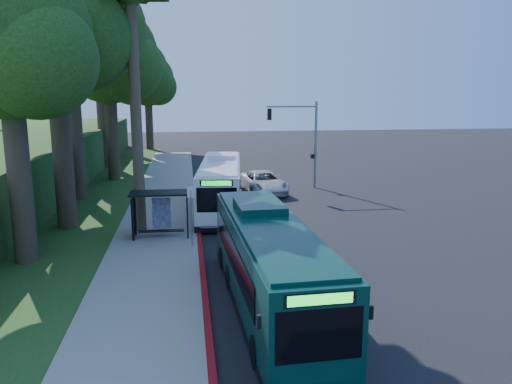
{
  "coord_description": "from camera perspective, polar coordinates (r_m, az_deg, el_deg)",
  "views": [
    {
      "loc": [
        -5.52,
        -29.26,
        7.76
      ],
      "look_at": [
        -1.32,
        1.0,
        1.6
      ],
      "focal_mm": 35.0,
      "sensor_mm": 36.0,
      "label": 1
    }
  ],
  "objects": [
    {
      "name": "tree_6",
      "position": [
        24.47,
        -26.4,
        14.82
      ],
      "size": [
        7.56,
        7.2,
        13.74
      ],
      "color": "#382B1E",
      "rests_on": "ground"
    },
    {
      "name": "pickup",
      "position": [
        38.77,
        0.87,
        1.12
      ],
      "size": [
        3.5,
        6.33,
        1.68
      ],
      "primitive_type": "imported",
      "rotation": [
        0.0,
        0.0,
        0.12
      ],
      "color": "silver",
      "rests_on": "ground"
    },
    {
      "name": "ground",
      "position": [
        30.77,
        2.69,
        -3.22
      ],
      "size": [
        140.0,
        140.0,
        0.0
      ],
      "primitive_type": "plane",
      "color": "black",
      "rests_on": "ground"
    },
    {
      "name": "palm_tree",
      "position": [
        28.27,
        -14.15,
        20.48
      ],
      "size": [
        4.2,
        4.2,
        14.4
      ],
      "color": "#4C3F2D",
      "rests_on": "ground"
    },
    {
      "name": "tree_5",
      "position": [
        69.43,
        -12.22,
        12.15
      ],
      "size": [
        7.35,
        7.0,
        12.86
      ],
      "color": "#382B1E",
      "rests_on": "ground"
    },
    {
      "name": "tree_2",
      "position": [
        45.77,
        -16.42,
        14.36
      ],
      "size": [
        8.82,
        8.4,
        15.12
      ],
      "color": "#382B1E",
      "rests_on": "ground"
    },
    {
      "name": "stop_sign_pole",
      "position": [
        24.91,
        -7.42,
        -1.86
      ],
      "size": [
        0.35,
        0.06,
        3.17
      ],
      "color": "gray",
      "rests_on": "ground"
    },
    {
      "name": "red_curb",
      "position": [
        26.41,
        -6.46,
        -5.61
      ],
      "size": [
        0.25,
        30.0,
        0.13
      ],
      "primitive_type": "cube",
      "color": "maroon",
      "rests_on": "ground"
    },
    {
      "name": "grass_verge",
      "position": [
        35.91,
        -19.73,
        -1.71
      ],
      "size": [
        8.0,
        70.0,
        0.06
      ],
      "primitive_type": "cube",
      "color": "#234719",
      "rests_on": "ground"
    },
    {
      "name": "bus_shelter",
      "position": [
        27.12,
        -11.38,
        -1.51
      ],
      "size": [
        3.2,
        1.51,
        2.55
      ],
      "color": "black",
      "rests_on": "ground"
    },
    {
      "name": "teal_bus",
      "position": [
        18.1,
        1.47,
        -8.07
      ],
      "size": [
        3.02,
        11.97,
        3.54
      ],
      "rotation": [
        0.0,
        0.0,
        0.04
      ],
      "color": "#09332A",
      "rests_on": "ground"
    },
    {
      "name": "tree_4",
      "position": [
        61.56,
        -13.73,
        12.92
      ],
      "size": [
        8.4,
        8.0,
        14.14
      ],
      "color": "#382B1E",
      "rests_on": "ground"
    },
    {
      "name": "traffic_signal_pole",
      "position": [
        40.48,
        5.44,
        6.63
      ],
      "size": [
        4.1,
        0.3,
        7.0
      ],
      "color": "gray",
      "rests_on": "ground"
    },
    {
      "name": "tree_3",
      "position": [
        54.06,
        -17.41,
        15.38
      ],
      "size": [
        10.08,
        9.6,
        17.28
      ],
      "color": "#382B1E",
      "rests_on": "ground"
    },
    {
      "name": "tree_1",
      "position": [
        38.38,
        -20.71,
        18.14
      ],
      "size": [
        10.5,
        10.0,
        18.26
      ],
      "color": "#382B1E",
      "rests_on": "ground"
    },
    {
      "name": "sidewalk",
      "position": [
        30.31,
        -11.03,
        -3.53
      ],
      "size": [
        4.5,
        70.0,
        0.12
      ],
      "primitive_type": "cube",
      "color": "gray",
      "rests_on": "ground"
    },
    {
      "name": "white_bus",
      "position": [
        33.16,
        -4.06,
        0.89
      ],
      "size": [
        3.73,
        12.03,
        3.53
      ],
      "rotation": [
        0.0,
        0.0,
        -0.1
      ],
      "color": "white",
      "rests_on": "ground"
    },
    {
      "name": "tree_0",
      "position": [
        30.24,
        -22.03,
        17.15
      ],
      "size": [
        8.4,
        8.0,
        15.7
      ],
      "color": "#382B1E",
      "rests_on": "ground"
    }
  ]
}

